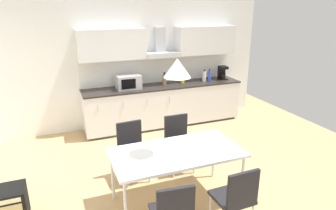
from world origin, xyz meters
name	(u,v)px	position (x,y,z in m)	size (l,w,h in m)	color
ground_plane	(173,184)	(0.00, 0.00, -0.01)	(7.63, 7.57, 0.02)	tan
wall_back	(127,65)	(0.00, 2.57, 1.30)	(6.11, 0.10, 2.60)	white
kitchen_counter	(164,105)	(0.70, 2.21, 0.45)	(3.41, 0.66, 0.89)	#333333
backsplash_tile	(159,70)	(0.70, 2.51, 1.16)	(3.39, 0.02, 0.54)	silver
upper_wall_cabinets	(161,43)	(0.70, 2.35, 1.76)	(3.39, 0.40, 0.60)	silver
microwave	(128,82)	(-0.07, 2.20, 1.03)	(0.48, 0.35, 0.28)	#ADADB2
coffee_maker	(222,73)	(2.13, 2.23, 1.04)	(0.18, 0.19, 0.30)	black
bottle_blue	(209,76)	(1.76, 2.16, 1.01)	(0.07, 0.07, 0.28)	blue
bottle_yellow	(183,79)	(1.14, 2.23, 0.98)	(0.08, 0.08, 0.21)	yellow
bottle_white	(204,76)	(1.64, 2.18, 1.00)	(0.08, 0.08, 0.27)	white
bottle_brown	(164,80)	(0.71, 2.21, 1.01)	(0.08, 0.08, 0.28)	brown
dining_table	(176,154)	(-0.12, -0.41, 0.70)	(1.65, 0.85, 0.75)	white
chair_near_right	(237,195)	(0.25, -1.22, 0.53)	(0.41, 0.41, 0.87)	black
chair_far_left	(132,145)	(-0.50, 0.39, 0.53)	(0.43, 0.43, 0.87)	black
chair_far_right	(178,137)	(0.25, 0.39, 0.53)	(0.41, 0.41, 0.87)	black
guitar_amp	(4,206)	(-2.19, -0.03, 0.22)	(0.52, 0.37, 0.44)	black
pendant_lamp	(177,68)	(-0.12, -0.41, 1.81)	(0.32, 0.32, 0.22)	silver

